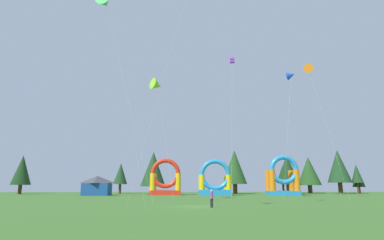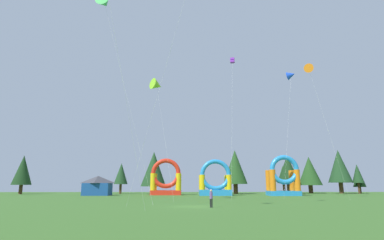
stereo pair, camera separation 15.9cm
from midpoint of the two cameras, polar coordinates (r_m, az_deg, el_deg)
name	(u,v)px [view 1 (the left image)]	position (r m, az deg, el deg)	size (l,w,h in m)	color
ground_plane	(195,207)	(30.70, 0.41, -15.70)	(120.00, 120.00, 0.00)	#3D6B28
kite_blue_delta	(291,75)	(57.49, 17.69, 7.88)	(6.06, 8.86, 21.77)	blue
kite_green_delta	(104,2)	(41.95, -15.97, 20.21)	(7.69, 1.92, 24.97)	green
kite_lime_delta	(157,85)	(45.56, -6.60, 6.40)	(4.02, 4.88, 17.21)	#8CD826
kite_purple_box	(232,61)	(55.79, 7.34, 10.75)	(2.53, 9.34, 23.92)	purple
kite_orange_delta	(309,69)	(51.51, 20.63, 8.77)	(4.50, 2.54, 20.31)	orange
person_left_edge	(212,197)	(29.58, 3.49, -13.95)	(0.37, 0.37, 1.64)	black
inflatable_orange_dome	(283,180)	(62.89, 16.39, -10.57)	(5.80, 4.05, 7.64)	#268CD8
inflatable_red_slide	(166,181)	(64.54, -4.97, -11.24)	(6.22, 3.90, 7.31)	red
inflatable_yellow_castle	(215,183)	(61.16, 4.17, -11.50)	(6.15, 3.70, 6.89)	#268CD8
festival_tent	(97,186)	(64.50, -17.18, -11.49)	(5.03, 3.82, 3.75)	#19478C
tree_row_0	(22,170)	(79.83, -28.93, -8.10)	(4.21, 4.21, 8.57)	#4C331E
tree_row_1	(121,174)	(74.94, -13.10, -9.64)	(3.18, 3.18, 7.01)	#4C331E
tree_row_2	(153,169)	(72.77, -7.23, -8.97)	(5.80, 5.80, 9.58)	#4C331E
tree_row_3	(235,167)	(72.76, 7.81, -8.60)	(5.47, 5.47, 9.94)	#4C331E
tree_row_4	(283,175)	(78.14, 16.33, -9.63)	(3.08, 3.08, 6.56)	#4C331E
tree_row_5	(287,169)	(77.94, 17.11, -8.65)	(5.11, 5.11, 8.99)	#4C331E
tree_row_6	(309,171)	(82.57, 20.69, -8.80)	(5.64, 5.64, 8.86)	#4C331E
tree_row_7	(338,166)	(83.89, 25.35, -7.73)	(5.50, 5.50, 10.43)	#4C331E
tree_row_8	(357,174)	(84.60, 28.05, -8.76)	(2.62, 2.62, 6.85)	#4C331E
tree_row_9	(358,177)	(86.92, 28.25, -9.25)	(2.92, 2.92, 6.34)	#4C331E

